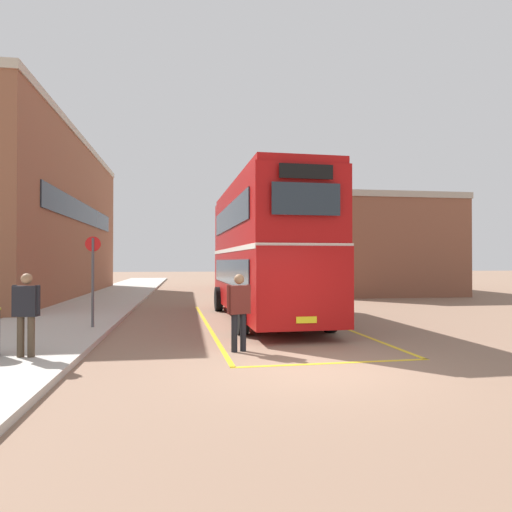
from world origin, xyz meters
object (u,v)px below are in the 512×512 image
(pedestrian_waiting_near, at_px, (26,309))
(bus_stop_sign, at_px, (93,272))
(double_decker_bus, at_px, (264,249))
(pedestrian_boarding, at_px, (239,306))
(single_deck_bus, at_px, (251,267))

(pedestrian_waiting_near, distance_m, bus_stop_sign, 4.32)
(double_decker_bus, relative_size, pedestrian_boarding, 5.81)
(double_decker_bus, distance_m, bus_stop_sign, 5.85)
(pedestrian_boarding, height_order, pedestrian_waiting_near, pedestrian_waiting_near)
(single_deck_bus, xyz_separation_m, pedestrian_waiting_near, (-8.10, -25.48, -0.53))
(single_deck_bus, bearing_deg, pedestrian_waiting_near, -107.64)
(bus_stop_sign, bearing_deg, pedestrian_boarding, -42.77)
(pedestrian_boarding, bearing_deg, single_deck_bus, 81.48)
(double_decker_bus, bearing_deg, pedestrian_waiting_near, -133.52)
(double_decker_bus, relative_size, pedestrian_waiting_near, 6.13)
(double_decker_bus, xyz_separation_m, single_deck_bus, (2.18, 19.25, -0.87))
(double_decker_bus, bearing_deg, single_deck_bus, 83.53)
(single_deck_bus, xyz_separation_m, bus_stop_sign, (-7.63, -21.24, 0.10))
(double_decker_bus, distance_m, pedestrian_boarding, 5.99)
(pedestrian_boarding, bearing_deg, bus_stop_sign, 137.23)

